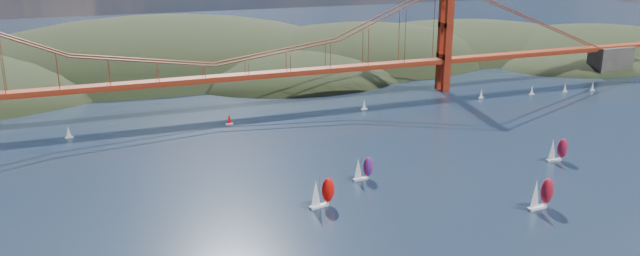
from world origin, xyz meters
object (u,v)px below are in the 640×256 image
(racer_2, at_px, (557,149))
(racer_rwb, at_px, (363,168))
(racer_0, at_px, (322,192))
(racer_1, at_px, (541,193))

(racer_2, xyz_separation_m, racer_rwb, (-72.19, 8.69, -0.34))
(racer_0, height_order, racer_rwb, racer_0)
(racer_1, bearing_deg, racer_0, 151.45)
(racer_0, distance_m, racer_1, 64.12)
(racer_0, bearing_deg, racer_2, -8.09)
(racer_2, height_order, racer_rwb, racer_2)
(racer_0, xyz_separation_m, racer_rwb, (20.57, 15.25, -0.59))
(racer_1, bearing_deg, racer_2, 36.89)
(racer_2, bearing_deg, racer_0, -171.72)
(racer_1, xyz_separation_m, racer_2, (33.55, 31.16, -0.50))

